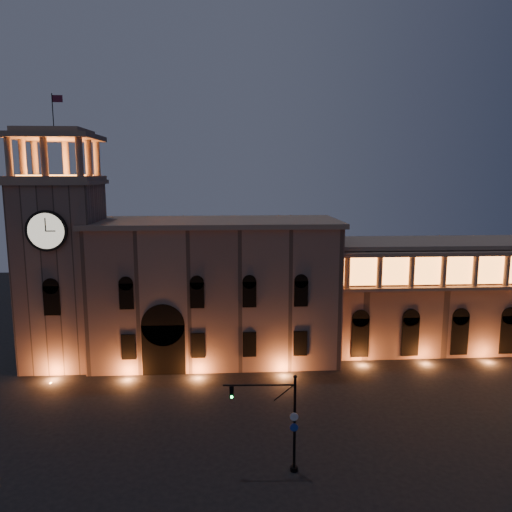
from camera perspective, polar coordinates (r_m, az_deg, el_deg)
The scene contains 5 objects.
ground at distance 46.22m, azimuth -2.36°, elevation -20.83°, with size 160.00×160.00×0.00m, color black.
government_building at distance 63.55m, azimuth -4.70°, elevation -3.82°, with size 30.80×12.80×17.60m.
clock_tower at distance 64.95m, azimuth -21.24°, elevation -0.79°, with size 9.80×9.80×32.40m.
colonnade_wing at distance 73.48m, azimuth 23.04°, elevation -3.89°, with size 40.60×11.50×14.50m.
traffic_light at distance 40.93m, azimuth 2.99°, elevation -18.34°, with size 5.85×0.70×8.03m.
Camera 1 is at (-0.68, -39.93, 23.26)m, focal length 35.00 mm.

